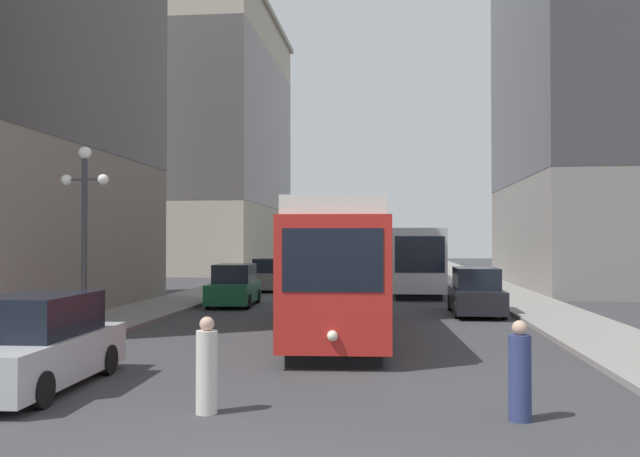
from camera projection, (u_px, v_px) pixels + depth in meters
name	position (u px, v px, depth m)	size (l,w,h in m)	color
sidewalk_left	(256.00, 279.00, 48.10)	(3.00, 120.00, 0.15)	gray
sidewalk_right	(478.00, 280.00, 46.46)	(3.00, 120.00, 0.15)	gray
streetcar	(340.00, 265.00, 20.66)	(3.19, 12.34, 3.89)	black
transit_bus	(414.00, 257.00, 37.10)	(2.67, 11.90, 3.45)	black
parked_car_left_near	(37.00, 345.00, 13.00)	(1.98, 4.70, 1.82)	black
parked_car_left_mid	(271.00, 276.00, 38.39)	(2.08, 4.65, 1.82)	black
parked_car_right_far	(476.00, 293.00, 25.79)	(1.92, 4.52, 1.82)	black
parked_car_left_far	(234.00, 286.00, 29.39)	(2.06, 4.37, 1.82)	black
pedestrian_crossing_near	(207.00, 368.00, 11.14)	(0.36, 0.36, 1.61)	beige
pedestrian_crossing_far	(520.00, 374.00, 10.68)	(0.36, 0.36, 1.60)	navy
lamp_post_left_near	(85.00, 211.00, 19.20)	(1.41, 0.36, 5.41)	#333338
building_left_midblock	(189.00, 139.00, 63.90)	(16.58, 24.55, 24.33)	#B2A893
building_right_corner	(604.00, 66.00, 40.48)	(11.19, 19.23, 26.03)	gray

